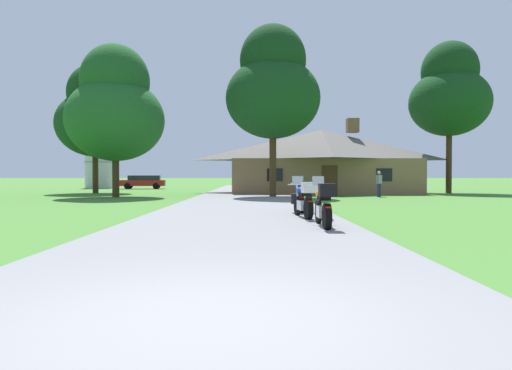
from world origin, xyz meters
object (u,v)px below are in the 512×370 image
object	(u,v)px
tree_right_of_lodge	(449,93)
motorcycle_red_farthest_in_row	(301,197)
motorcycle_blue_second_in_row	(304,200)
motorcycle_orange_nearest_to_camera	(323,205)
tree_left_far	(95,115)
parked_red_suv_far_left	(143,181)
tree_by_lodge_front	(273,87)
metal_silo_distant	(99,159)
tree_left_near	(115,108)
bystander_gray_shirt_near_lodge	(379,183)

from	to	relation	value
tree_right_of_lodge	motorcycle_red_farthest_in_row	bearing A→B (deg)	-125.64
motorcycle_blue_second_in_row	tree_right_of_lodge	xyz separation A→B (m)	(13.79, 21.32, 7.20)
motorcycle_orange_nearest_to_camera	tree_right_of_lodge	bearing A→B (deg)	60.35
tree_left_far	tree_right_of_lodge	distance (m)	27.79
tree_left_far	parked_red_suv_far_left	world-z (taller)	tree_left_far
tree_left_far	tree_by_lodge_front	size ratio (longest dim) A/B	0.92
metal_silo_distant	tree_left_near	bearing A→B (deg)	-68.67
motorcycle_orange_nearest_to_camera	tree_left_far	bearing A→B (deg)	120.63
motorcycle_blue_second_in_row	tree_left_near	distance (m)	18.81
bystander_gray_shirt_near_lodge	tree_right_of_lodge	world-z (taller)	tree_right_of_lodge
motorcycle_red_farthest_in_row	parked_red_suv_far_left	size ratio (longest dim) A/B	0.44
motorcycle_blue_second_in_row	bystander_gray_shirt_near_lodge	size ratio (longest dim) A/B	1.25
motorcycle_orange_nearest_to_camera	metal_silo_distant	distance (m)	42.95
tree_by_lodge_front	parked_red_suv_far_left	distance (m)	23.06
metal_silo_distant	tree_by_lodge_front	bearing A→B (deg)	-49.39
bystander_gray_shirt_near_lodge	tree_left_far	size ratio (longest dim) A/B	0.17
tree_left_near	tree_right_of_lodge	world-z (taller)	tree_right_of_lodge
bystander_gray_shirt_near_lodge	tree_right_of_lodge	size ratio (longest dim) A/B	0.14
tree_by_lodge_front	metal_silo_distant	bearing A→B (deg)	130.61
bystander_gray_shirt_near_lodge	tree_left_far	xyz separation A→B (m)	(-20.44, 6.54, 5.19)
tree_left_far	parked_red_suv_far_left	bearing A→B (deg)	85.30
tree_left_near	tree_by_lodge_front	size ratio (longest dim) A/B	0.89
tree_by_lodge_front	tree_left_near	bearing A→B (deg)	178.91
motorcycle_red_farthest_in_row	tree_left_near	size ratio (longest dim) A/B	0.21
tree_left_near	parked_red_suv_far_left	bearing A→B (deg)	98.30
motorcycle_blue_second_in_row	motorcycle_red_farthest_in_row	distance (m)	2.29
motorcycle_blue_second_in_row	tree_left_far	size ratio (longest dim) A/B	0.21
motorcycle_blue_second_in_row	parked_red_suv_far_left	size ratio (longest dim) A/B	0.43
tree_left_near	metal_silo_distant	size ratio (longest dim) A/B	1.50
motorcycle_orange_nearest_to_camera	motorcycle_blue_second_in_row	size ratio (longest dim) A/B	1.00
tree_left_far	parked_red_suv_far_left	size ratio (longest dim) A/B	2.10
metal_silo_distant	bystander_gray_shirt_near_lodge	bearing A→B (deg)	-40.07
motorcycle_orange_nearest_to_camera	bystander_gray_shirt_near_lodge	bearing A→B (deg)	70.15
motorcycle_red_farthest_in_row	tree_right_of_lodge	xyz separation A→B (m)	(13.65, 19.04, 7.21)
tree_left_near	tree_by_lodge_front	world-z (taller)	tree_by_lodge_front
motorcycle_blue_second_in_row	bystander_gray_shirt_near_lodge	bearing A→B (deg)	58.83
motorcycle_red_farthest_in_row	bystander_gray_shirt_near_lodge	xyz separation A→B (m)	(6.35, 12.59, 0.32)
metal_silo_distant	parked_red_suv_far_left	size ratio (longest dim) A/B	1.36
motorcycle_red_farthest_in_row	metal_silo_distant	size ratio (longest dim) A/B	0.32
motorcycle_orange_nearest_to_camera	metal_silo_distant	xyz separation A→B (m)	(-18.84, 38.51, 2.64)
motorcycle_orange_nearest_to_camera	tree_left_far	size ratio (longest dim) A/B	0.21
bystander_gray_shirt_near_lodge	tree_right_of_lodge	bearing A→B (deg)	-175.07
metal_silo_distant	motorcycle_red_farthest_in_row	bearing A→B (deg)	-60.90
tree_left_near	metal_silo_distant	bearing A→B (deg)	111.33
bystander_gray_shirt_near_lodge	tree_left_far	bearing A→B (deg)	-54.29
motorcycle_red_farthest_in_row	tree_left_far	bearing A→B (deg)	128.98
motorcycle_red_farthest_in_row	bystander_gray_shirt_near_lodge	size ratio (longest dim) A/B	1.25
motorcycle_orange_nearest_to_camera	bystander_gray_shirt_near_lodge	distance (m)	18.49
motorcycle_orange_nearest_to_camera	bystander_gray_shirt_near_lodge	xyz separation A→B (m)	(6.28, 17.38, 0.31)
motorcycle_red_farthest_in_row	tree_right_of_lodge	bearing A→B (deg)	56.96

